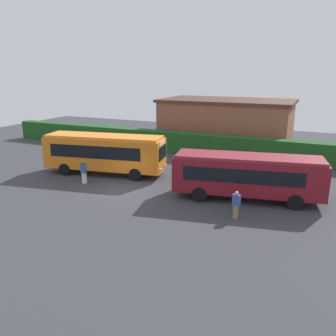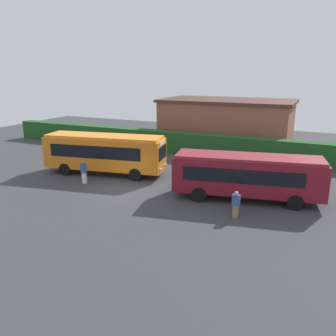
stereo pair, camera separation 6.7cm
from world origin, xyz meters
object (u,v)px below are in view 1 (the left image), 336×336
at_px(bus_orange, 105,152).
at_px(person_left, 84,171).
at_px(bus_maroon, 247,174).
at_px(person_center, 236,204).

height_order(bus_orange, person_left, bus_orange).
relative_size(bus_maroon, person_center, 6.04).
relative_size(bus_orange, person_left, 5.69).
distance_m(bus_maroon, person_left, 12.10).
bearing_deg(person_left, bus_maroon, -73.51).
distance_m(bus_orange, person_left, 2.93).
height_order(bus_orange, person_center, bus_orange).
xyz_separation_m(bus_maroon, person_center, (0.08, -3.28, -0.88)).
distance_m(bus_orange, bus_maroon, 11.97).
bearing_deg(person_center, person_left, 88.18).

